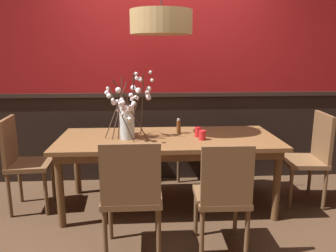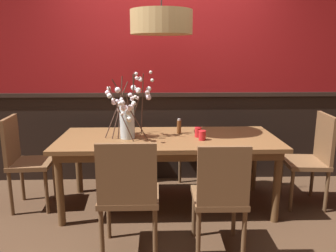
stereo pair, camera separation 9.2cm
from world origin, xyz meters
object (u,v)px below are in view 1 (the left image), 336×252
at_px(pendant_lamp, 161,22).
at_px(chair_near_side_left, 132,192).
at_px(dining_table, 168,145).
at_px(chair_far_side_right, 192,136).
at_px(chair_near_side_right, 223,193).
at_px(candle_holder_nearer_center, 202,135).
at_px(candle_holder_nearer_edge, 198,132).
at_px(condiment_bottle, 179,126).
at_px(chair_head_east_end, 311,154).
at_px(chair_far_side_left, 137,138).
at_px(chair_head_west_end, 22,159).
at_px(vase_with_blossoms, 128,116).

bearing_deg(pendant_lamp, chair_near_side_left, -105.84).
bearing_deg(dining_table, pendant_lamp, 126.02).
bearing_deg(chair_far_side_right, chair_near_side_right, -89.66).
relative_size(dining_table, candle_holder_nearer_center, 22.89).
height_order(chair_near_side_right, candle_holder_nearer_center, chair_near_side_right).
xyz_separation_m(dining_table, chair_far_side_right, (0.36, 0.85, -0.14)).
distance_m(candle_holder_nearer_edge, condiment_bottle, 0.24).
xyz_separation_m(chair_near_side_right, pendant_lamp, (-0.43, 0.94, 1.34)).
bearing_deg(condiment_bottle, chair_head_east_end, -6.80).
height_order(chair_far_side_left, chair_head_west_end, chair_head_west_end).
bearing_deg(chair_near_side_left, chair_head_west_end, 141.91).
bearing_deg(chair_near_side_left, candle_holder_nearer_edge, 53.91).
height_order(chair_far_side_right, condiment_bottle, chair_far_side_right).
height_order(chair_near_side_right, candle_holder_nearer_edge, chair_near_side_right).
bearing_deg(candle_holder_nearer_center, chair_near_side_left, -131.41).
xyz_separation_m(dining_table, vase_with_blossoms, (-0.39, -0.02, 0.30)).
relative_size(candle_holder_nearer_center, pendant_lamp, 0.10).
distance_m(chair_far_side_right, candle_holder_nearer_center, 1.00).
bearing_deg(candle_holder_nearer_edge, chair_head_east_end, -0.43).
height_order(dining_table, condiment_bottle, condiment_bottle).
bearing_deg(dining_table, candle_holder_nearer_center, -20.31).
distance_m(chair_far_side_left, candle_holder_nearer_center, 1.24).
distance_m(chair_head_east_end, condiment_bottle, 1.40).
relative_size(chair_head_east_end, chair_far_side_right, 1.03).
distance_m(chair_far_side_left, chair_head_west_end, 1.42).
bearing_deg(chair_near_side_left, candle_holder_nearer_center, 48.59).
bearing_deg(vase_with_blossoms, chair_head_east_end, 0.36).
bearing_deg(vase_with_blossoms, pendant_lamp, 17.07).
bearing_deg(dining_table, chair_head_east_end, -0.33).
height_order(chair_near_side_left, condiment_bottle, chair_near_side_left).
bearing_deg(chair_far_side_right, chair_near_side_left, -111.97).
bearing_deg(dining_table, vase_with_blossoms, -177.02).
bearing_deg(candle_holder_nearer_center, vase_with_blossoms, 172.07).
relative_size(chair_far_side_left, chair_head_west_end, 0.93).
xyz_separation_m(chair_head_west_end, candle_holder_nearer_center, (1.78, -0.14, 0.25)).
relative_size(chair_near_side_right, chair_far_side_right, 0.99).
bearing_deg(condiment_bottle, chair_far_side_left, 121.74).
bearing_deg(candle_holder_nearer_center, chair_far_side_right, 87.94).
height_order(chair_near_side_right, vase_with_blossoms, vase_with_blossoms).
bearing_deg(chair_head_east_end, dining_table, 179.67).
bearing_deg(chair_near_side_right, chair_head_west_end, 154.32).
xyz_separation_m(chair_head_east_end, chair_head_west_end, (-2.94, 0.03, -0.00)).
height_order(chair_far_side_right, chair_near_side_left, chair_near_side_left).
height_order(dining_table, candle_holder_nearer_center, candle_holder_nearer_center).
bearing_deg(chair_near_side_left, vase_with_blossoms, 94.50).
relative_size(chair_head_west_end, vase_with_blossoms, 1.45).
distance_m(dining_table, chair_near_side_right, 0.95).
bearing_deg(chair_far_side_left, chair_near_side_left, -89.81).
height_order(chair_far_side_right, candle_holder_nearer_center, chair_far_side_right).
xyz_separation_m(vase_with_blossoms, candle_holder_nearer_center, (0.72, -0.10, -0.18)).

